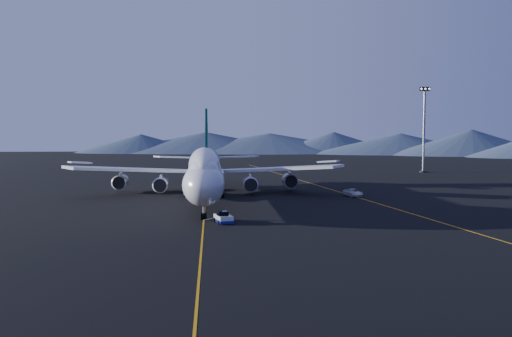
{
  "coord_description": "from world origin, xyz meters",
  "views": [
    {
      "loc": [
        1.24,
        -114.87,
        14.17
      ],
      "look_at": [
        10.41,
        2.02,
        6.0
      ],
      "focal_mm": 40.0,
      "sensor_mm": 36.0,
      "label": 1
    }
  ],
  "objects": [
    {
      "name": "service_van",
      "position": [
        30.95,
        2.42,
        0.77
      ],
      "size": [
        3.69,
        5.98,
        1.54
      ],
      "primitive_type": "imported",
      "rotation": [
        0.0,
        0.0,
        0.22
      ],
      "color": "silver",
      "rests_on": "ground"
    },
    {
      "name": "boeing_747",
      "position": [
        0.0,
        0.03,
        5.81
      ],
      "size": [
        59.62,
        72.43,
        19.37
      ],
      "color": "silver",
      "rests_on": "ground"
    },
    {
      "name": "pushback_tug",
      "position": [
        3.0,
        -29.5,
        0.58
      ],
      "size": [
        3.21,
        4.63,
        1.84
      ],
      "rotation": [
        0.0,
        0.0,
        0.24
      ],
      "color": "silver",
      "rests_on": "ground"
    },
    {
      "name": "floodlight_mast",
      "position": [
        70.35,
        66.13,
        14.06
      ],
      "size": [
        3.43,
        2.57,
        27.74
      ],
      "rotation": [
        0.0,
        0.0,
        -0.4
      ],
      "color": "black",
      "rests_on": "ground"
    },
    {
      "name": "ground",
      "position": [
        0.0,
        0.0,
        0.0
      ],
      "size": [
        500.0,
        500.0,
        0.0
      ],
      "primitive_type": "plane",
      "color": "black",
      "rests_on": "ground"
    },
    {
      "name": "taxiway_line_side",
      "position": [
        30.0,
        10.0,
        0.01
      ],
      "size": [
        28.08,
        198.09,
        0.01
      ],
      "primitive_type": "cube",
      "rotation": [
        0.0,
        0.0,
        0.14
      ],
      "color": "orange",
      "rests_on": "ground"
    },
    {
      "name": "taxiway_line_main",
      "position": [
        0.0,
        0.0,
        0.01
      ],
      "size": [
        0.25,
        220.0,
        0.01
      ],
      "primitive_type": "cube",
      "color": "orange",
      "rests_on": "ground"
    }
  ]
}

